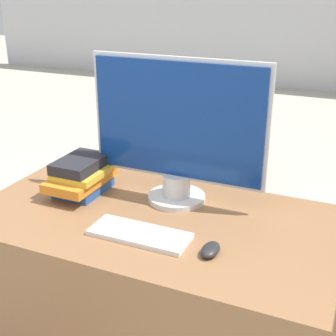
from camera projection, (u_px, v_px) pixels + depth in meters
name	position (u px, v px, depth m)	size (l,w,h in m)	color
desk	(184.00, 316.00, 1.71)	(1.50, 0.70, 0.78)	#8C603D
monitor	(177.00, 131.00, 1.63)	(0.65, 0.21, 0.52)	silver
keyboard	(140.00, 234.00, 1.48)	(0.32, 0.13, 0.02)	white
mouse	(210.00, 250.00, 1.38)	(0.05, 0.09, 0.03)	#262626
book_stack	(82.00, 176.00, 1.76)	(0.18, 0.28, 0.14)	#285199
far_chair	(228.00, 135.00, 3.26)	(0.44, 0.44, 0.97)	#4C3323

